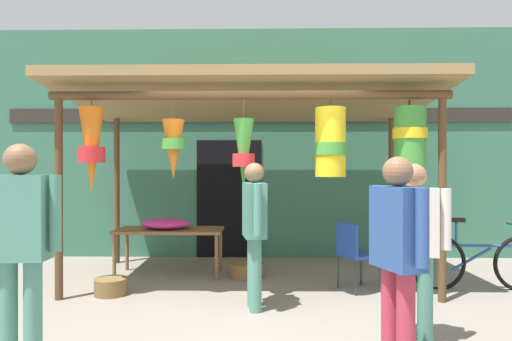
# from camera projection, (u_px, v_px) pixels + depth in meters

# --- Properties ---
(ground_plane) EXTENTS (30.00, 30.00, 0.00)m
(ground_plane) POSITION_uv_depth(u_px,v_px,m) (255.00, 306.00, 4.82)
(ground_plane) COLOR gray
(shop_facade) EXTENTS (9.50, 0.29, 3.90)m
(shop_facade) POSITION_uv_depth(u_px,v_px,m) (258.00, 144.00, 7.60)
(shop_facade) COLOR #387056
(shop_facade) RESTS_ON ground_plane
(market_stall_canopy) EXTENTS (4.89, 2.49, 2.65)m
(market_stall_canopy) POSITION_uv_depth(u_px,v_px,m) (257.00, 111.00, 5.79)
(market_stall_canopy) COLOR brown
(market_stall_canopy) RESTS_ON ground_plane
(display_table) EXTENTS (1.50, 0.66, 0.66)m
(display_table) POSITION_uv_depth(u_px,v_px,m) (170.00, 233.00, 6.24)
(display_table) COLOR brown
(display_table) RESTS_ON ground_plane
(flower_heap_on_table) EXTENTS (0.69, 0.48, 0.15)m
(flower_heap_on_table) POSITION_uv_depth(u_px,v_px,m) (167.00, 224.00, 6.22)
(flower_heap_on_table) COLOR #D13399
(flower_heap_on_table) RESTS_ON display_table
(folding_chair) EXTENTS (0.53, 0.53, 0.84)m
(folding_chair) POSITION_uv_depth(u_px,v_px,m) (354.00, 250.00, 5.43)
(folding_chair) COLOR #2347A8
(folding_chair) RESTS_ON ground_plane
(wicker_basket_by_table) EXTENTS (0.49, 0.49, 0.19)m
(wicker_basket_by_table) POSITION_uv_depth(u_px,v_px,m) (247.00, 270.00, 6.12)
(wicker_basket_by_table) COLOR brown
(wicker_basket_by_table) RESTS_ON ground_plane
(wicker_basket_spare) EXTENTS (0.39, 0.39, 0.20)m
(wicker_basket_spare) POSITION_uv_depth(u_px,v_px,m) (111.00, 286.00, 5.26)
(wicker_basket_spare) COLOR brown
(wicker_basket_spare) RESTS_ON ground_plane
(parked_bicycle) EXTENTS (1.75, 0.44, 0.92)m
(parked_bicycle) POSITION_uv_depth(u_px,v_px,m) (479.00, 262.00, 5.48)
(parked_bicycle) COLOR black
(parked_bicycle) RESTS_ON ground_plane
(vendor_in_orange) EXTENTS (0.28, 0.59, 1.58)m
(vendor_in_orange) POSITION_uv_depth(u_px,v_px,m) (254.00, 223.00, 4.71)
(vendor_in_orange) COLOR #4C8E7A
(vendor_in_orange) RESTS_ON ground_plane
(customer_foreground) EXTENTS (0.57, 0.34, 1.56)m
(customer_foreground) POSITION_uv_depth(u_px,v_px,m) (414.00, 238.00, 3.80)
(customer_foreground) COLOR #4C8E7A
(customer_foreground) RESTS_ON ground_plane
(shopper_by_bananas) EXTENTS (0.34, 0.56, 1.60)m
(shopper_by_bananas) POSITION_uv_depth(u_px,v_px,m) (398.00, 248.00, 3.17)
(shopper_by_bananas) COLOR #B23347
(shopper_by_bananas) RESTS_ON ground_plane
(passerby_at_right) EXTENTS (0.59, 0.24, 1.70)m
(passerby_at_right) POSITION_uv_depth(u_px,v_px,m) (20.00, 237.00, 3.23)
(passerby_at_right) COLOR #4C8E7A
(passerby_at_right) RESTS_ON ground_plane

